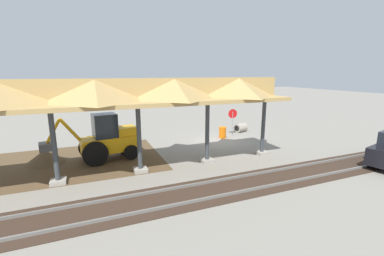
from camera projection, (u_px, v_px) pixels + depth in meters
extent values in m
plane|color=gray|center=(218.00, 141.00, 19.80)|extent=(120.00, 120.00, 0.00)
cube|color=brown|center=(79.00, 161.00, 15.30)|extent=(9.56, 7.00, 0.01)
cube|color=#9E998E|center=(262.00, 153.00, 16.57)|extent=(0.70, 0.70, 0.20)
cylinder|color=#383D42|center=(263.00, 127.00, 16.21)|extent=(0.24, 0.24, 3.60)
cube|color=#9E998E|center=(207.00, 160.00, 15.11)|extent=(0.70, 0.70, 0.20)
cylinder|color=#383D42|center=(207.00, 132.00, 14.75)|extent=(0.24, 0.24, 3.60)
cube|color=#9E998E|center=(141.00, 170.00, 13.66)|extent=(0.70, 0.70, 0.20)
cylinder|color=#383D42|center=(139.00, 139.00, 13.30)|extent=(0.24, 0.24, 3.60)
cube|color=#9E998E|center=(58.00, 181.00, 12.20)|extent=(0.70, 0.70, 0.20)
cylinder|color=#383D42|center=(54.00, 147.00, 11.84)|extent=(0.24, 0.24, 3.60)
cube|color=tan|center=(49.00, 106.00, 11.44)|extent=(24.71, 3.20, 0.20)
cube|color=tan|center=(48.00, 92.00, 11.30)|extent=(24.71, 0.20, 1.10)
pyramid|color=tan|center=(238.00, 87.00, 14.94)|extent=(3.53, 3.20, 1.10)
pyramid|color=tan|center=(174.00, 89.00, 13.48)|extent=(3.53, 3.20, 1.10)
pyramid|color=tan|center=(95.00, 90.00, 12.03)|extent=(3.53, 3.20, 1.10)
cube|color=slate|center=(278.00, 170.00, 13.69)|extent=(60.00, 0.08, 0.15)
cube|color=slate|center=(298.00, 180.00, 12.40)|extent=(60.00, 0.08, 0.15)
cube|color=#38281E|center=(288.00, 176.00, 13.06)|extent=(60.00, 2.58, 0.03)
cylinder|color=gray|center=(232.00, 123.00, 21.35)|extent=(0.06, 0.06, 2.04)
cylinder|color=red|center=(233.00, 114.00, 21.18)|extent=(0.76, 0.14, 0.76)
cube|color=orange|center=(109.00, 144.00, 15.43)|extent=(3.36, 1.76, 0.90)
cube|color=#1E262D|center=(105.00, 126.00, 15.08)|extent=(1.46, 1.35, 1.40)
cube|color=orange|center=(126.00, 131.00, 15.79)|extent=(1.30, 1.25, 0.50)
cylinder|color=black|center=(91.00, 148.00, 15.60)|extent=(1.43, 0.51, 1.40)
cylinder|color=black|center=(96.00, 154.00, 14.40)|extent=(1.43, 0.51, 1.40)
cylinder|color=black|center=(125.00, 147.00, 16.63)|extent=(0.93, 0.43, 0.90)
cylinder|color=black|center=(131.00, 152.00, 15.54)|extent=(0.93, 0.43, 0.90)
cylinder|color=orange|center=(70.00, 130.00, 14.16)|extent=(1.08, 0.34, 1.41)
cylinder|color=orange|center=(52.00, 133.00, 13.73)|extent=(0.97, 0.30, 1.51)
cube|color=#47474C|center=(45.00, 147.00, 13.68)|extent=(0.71, 0.88, 0.40)
cone|color=brown|center=(46.00, 163.00, 14.97)|extent=(4.34, 4.34, 1.59)
cylinder|color=#9E9384|center=(241.00, 128.00, 22.77)|extent=(1.21, 1.03, 0.76)
cylinder|color=black|center=(237.00, 128.00, 22.46)|extent=(0.16, 0.48, 0.49)
cylinder|color=black|center=(371.00, 163.00, 14.17)|extent=(0.63, 0.34, 0.60)
cylinder|color=orange|center=(223.00, 132.00, 20.66)|extent=(0.56, 0.56, 0.90)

